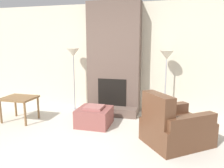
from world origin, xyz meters
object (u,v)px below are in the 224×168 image
Objects in this scene: armchair at (173,128)px; side_table at (19,100)px; ottoman at (94,116)px; floor_lamp_left at (73,57)px; floor_lamp_right at (167,60)px.

armchair reaches higher than side_table.
ottoman is 1.66m from floor_lamp_left.
floor_lamp_left is at bearing -180.00° from floor_lamp_right.
side_table is 0.44× the size of floor_lamp_left.
side_table is at bearing 47.04° from armchair.
floor_lamp_right reaches higher than side_table.
floor_lamp_right reaches higher than armchair.
floor_lamp_left is (-2.37, 1.34, 1.06)m from armchair.
ottoman is at bearing -46.57° from floor_lamp_left.
ottoman is 0.43× the size of floor_lamp_left.
floor_lamp_right reaches higher than ottoman.
floor_lamp_left is (0.81, 1.03, 0.87)m from side_table.
ottoman is 1.97m from floor_lamp_right.
floor_lamp_left reaches higher than armchair.
side_table is at bearing -161.12° from floor_lamp_right.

